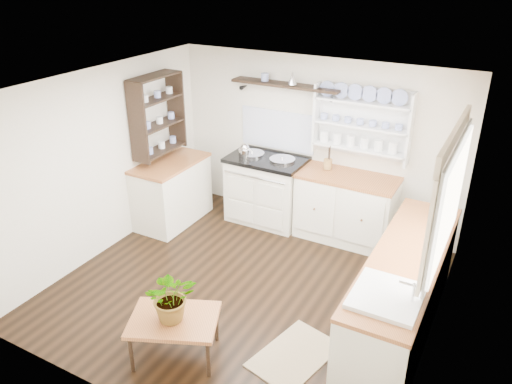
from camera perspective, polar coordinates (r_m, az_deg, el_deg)
floor at (r=5.82m, az=-1.13°, el=-10.78°), size 4.00×3.80×0.01m
wall_back at (r=6.81m, az=6.74°, el=5.60°), size 4.00×0.02×2.30m
wall_right at (r=4.68m, az=20.65°, el=-5.64°), size 0.02×3.80×2.30m
wall_left at (r=6.38m, az=-17.07°, el=3.23°), size 0.02×3.80×2.30m
ceiling at (r=4.84m, az=-1.36°, el=11.79°), size 4.00×3.80×0.01m
window at (r=4.64m, az=21.12°, el=-0.23°), size 0.08×1.55×1.22m
aga_cooker at (r=7.00m, az=1.21°, el=0.41°), size 1.06×0.73×0.98m
back_cabinets at (r=6.64m, az=10.23°, el=-1.67°), size 1.27×0.63×0.90m
right_cabinets at (r=5.17m, az=16.36°, el=-10.99°), size 0.62×2.43×0.90m
belfast_sink at (r=4.37m, az=14.54°, el=-12.69°), size 0.55×0.60×0.45m
left_cabinets at (r=7.07m, az=-9.58°, el=0.11°), size 0.62×1.13×0.90m
plate_rack at (r=6.45m, az=12.18°, el=7.88°), size 1.20×0.22×0.90m
high_shelf at (r=6.64m, az=3.40°, el=12.05°), size 1.50×0.29×0.16m
left_shelving at (r=6.77m, az=-11.20°, el=8.73°), size 0.28×0.80×1.05m
kettle at (r=6.81m, az=-1.31°, el=4.71°), size 0.16×0.16×0.20m
utensil_crock at (r=6.59m, az=8.20°, el=3.19°), size 0.11×0.11×0.13m
center_table at (r=4.80m, az=-9.35°, el=-14.47°), size 0.96×0.84×0.43m
potted_plant at (r=4.61m, az=-9.61°, el=-11.64°), size 0.60×0.59×0.50m
floor_rug at (r=4.99m, az=4.41°, el=-18.10°), size 0.73×0.96×0.02m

